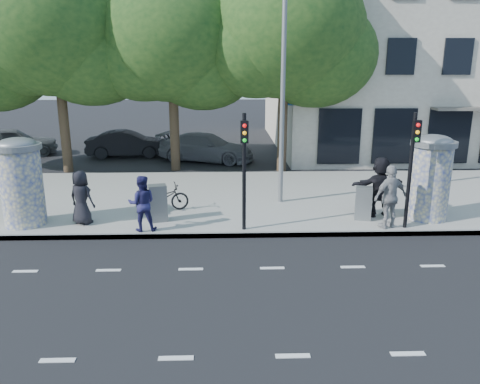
{
  "coord_description": "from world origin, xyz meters",
  "views": [
    {
      "loc": [
        -1.13,
        -9.17,
        4.83
      ],
      "look_at": [
        -0.73,
        3.5,
        1.38
      ],
      "focal_mm": 35.0,
      "sensor_mm": 36.0,
      "label": 1
    }
  ],
  "objects_px": {
    "car_left": "(11,142)",
    "ped_f": "(380,187)",
    "traffic_pole_near": "(244,160)",
    "ped_c": "(142,203)",
    "traffic_pole_far": "(412,159)",
    "car_mid": "(127,144)",
    "car_right": "(206,147)",
    "street_lamp": "(284,66)",
    "cabinet_right": "(363,203)",
    "ad_column_right": "(430,175)",
    "ped_a": "(81,198)",
    "bicycle": "(162,198)",
    "ped_e": "(390,197)",
    "ad_column_left": "(21,180)",
    "cabinet_left": "(158,203)"
  },
  "relations": [
    {
      "from": "car_left",
      "to": "ped_f",
      "type": "bearing_deg",
      "value": -148.72
    },
    {
      "from": "traffic_pole_near",
      "to": "ped_f",
      "type": "distance_m",
      "value": 4.66
    },
    {
      "from": "ped_c",
      "to": "traffic_pole_far",
      "type": "bearing_deg",
      "value": 173.39
    },
    {
      "from": "car_mid",
      "to": "car_right",
      "type": "xyz_separation_m",
      "value": [
        4.32,
        -1.37,
        0.01
      ]
    },
    {
      "from": "street_lamp",
      "to": "cabinet_right",
      "type": "distance_m",
      "value": 5.14
    },
    {
      "from": "car_right",
      "to": "street_lamp",
      "type": "bearing_deg",
      "value": -141.84
    },
    {
      "from": "ad_column_right",
      "to": "ped_c",
      "type": "distance_m",
      "value": 8.81
    },
    {
      "from": "car_right",
      "to": "ad_column_right",
      "type": "bearing_deg",
      "value": -125.59
    },
    {
      "from": "ped_a",
      "to": "car_left",
      "type": "relative_size",
      "value": 0.35
    },
    {
      "from": "car_left",
      "to": "car_mid",
      "type": "relative_size",
      "value": 1.1
    },
    {
      "from": "ped_f",
      "to": "car_mid",
      "type": "distance_m",
      "value": 15.1
    },
    {
      "from": "ad_column_right",
      "to": "ped_f",
      "type": "xyz_separation_m",
      "value": [
        -1.45,
        0.31,
        -0.43
      ]
    },
    {
      "from": "ad_column_right",
      "to": "ped_a",
      "type": "relative_size",
      "value": 1.6
    },
    {
      "from": "car_right",
      "to": "bicycle",
      "type": "bearing_deg",
      "value": -168.46
    },
    {
      "from": "ped_c",
      "to": "car_left",
      "type": "distance_m",
      "value": 15.5
    },
    {
      "from": "ad_column_right",
      "to": "car_mid",
      "type": "xyz_separation_m",
      "value": [
        -11.65,
        11.44,
        -0.83
      ]
    },
    {
      "from": "bicycle",
      "to": "car_left",
      "type": "xyz_separation_m",
      "value": [
        -9.53,
        10.65,
        0.19
      ]
    },
    {
      "from": "traffic_pole_near",
      "to": "ped_e",
      "type": "xyz_separation_m",
      "value": [
        4.29,
        0.06,
        -1.13
      ]
    },
    {
      "from": "ped_e",
      "to": "bicycle",
      "type": "relative_size",
      "value": 1.09
    },
    {
      "from": "traffic_pole_near",
      "to": "street_lamp",
      "type": "height_order",
      "value": "street_lamp"
    },
    {
      "from": "ad_column_left",
      "to": "car_right",
      "type": "distance_m",
      "value": 11.48
    },
    {
      "from": "bicycle",
      "to": "car_left",
      "type": "height_order",
      "value": "car_left"
    },
    {
      "from": "ped_a",
      "to": "ped_f",
      "type": "xyz_separation_m",
      "value": [
        9.24,
        0.51,
        0.13
      ]
    },
    {
      "from": "ad_column_left",
      "to": "car_left",
      "type": "bearing_deg",
      "value": 115.13
    },
    {
      "from": "traffic_pole_near",
      "to": "cabinet_left",
      "type": "xyz_separation_m",
      "value": [
        -2.63,
        0.9,
        -1.51
      ]
    },
    {
      "from": "traffic_pole_near",
      "to": "cabinet_right",
      "type": "height_order",
      "value": "traffic_pole_near"
    },
    {
      "from": "ped_a",
      "to": "bicycle",
      "type": "bearing_deg",
      "value": -128.97
    },
    {
      "from": "car_mid",
      "to": "ped_f",
      "type": "bearing_deg",
      "value": -141.78
    },
    {
      "from": "cabinet_left",
      "to": "cabinet_right",
      "type": "bearing_deg",
      "value": -14.68
    },
    {
      "from": "ped_a",
      "to": "cabinet_left",
      "type": "bearing_deg",
      "value": -151.48
    },
    {
      "from": "ped_e",
      "to": "car_right",
      "type": "height_order",
      "value": "ped_e"
    },
    {
      "from": "street_lamp",
      "to": "ped_e",
      "type": "distance_m",
      "value": 5.45
    },
    {
      "from": "traffic_pole_near",
      "to": "ped_c",
      "type": "height_order",
      "value": "traffic_pole_near"
    },
    {
      "from": "ped_a",
      "to": "car_right",
      "type": "height_order",
      "value": "ped_a"
    },
    {
      "from": "cabinet_right",
      "to": "cabinet_left",
      "type": "bearing_deg",
      "value": -165.31
    },
    {
      "from": "traffic_pole_far",
      "to": "ped_a",
      "type": "distance_m",
      "value": 9.79
    },
    {
      "from": "cabinet_left",
      "to": "car_right",
      "type": "distance_m",
      "value": 10.13
    },
    {
      "from": "ad_column_left",
      "to": "cabinet_right",
      "type": "height_order",
      "value": "ad_column_left"
    },
    {
      "from": "ad_column_left",
      "to": "ped_f",
      "type": "relative_size",
      "value": 1.38
    },
    {
      "from": "street_lamp",
      "to": "bicycle",
      "type": "distance_m",
      "value": 5.88
    },
    {
      "from": "car_mid",
      "to": "ped_c",
      "type": "bearing_deg",
      "value": -171.03
    },
    {
      "from": "ped_f",
      "to": "cabinet_left",
      "type": "distance_m",
      "value": 7.0
    },
    {
      "from": "ad_column_left",
      "to": "bicycle",
      "type": "distance_m",
      "value": 4.26
    },
    {
      "from": "ped_a",
      "to": "bicycle",
      "type": "relative_size",
      "value": 0.95
    },
    {
      "from": "ped_a",
      "to": "cabinet_left",
      "type": "height_order",
      "value": "ped_a"
    },
    {
      "from": "traffic_pole_far",
      "to": "ped_e",
      "type": "height_order",
      "value": "traffic_pole_far"
    },
    {
      "from": "ad_column_left",
      "to": "ped_e",
      "type": "xyz_separation_m",
      "value": [
        10.89,
        -0.65,
        -0.44
      ]
    },
    {
      "from": "ped_c",
      "to": "traffic_pole_near",
      "type": "bearing_deg",
      "value": 172.71
    },
    {
      "from": "ped_c",
      "to": "cabinet_right",
      "type": "height_order",
      "value": "ped_c"
    },
    {
      "from": "traffic_pole_near",
      "to": "car_mid",
      "type": "height_order",
      "value": "traffic_pole_near"
    }
  ]
}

